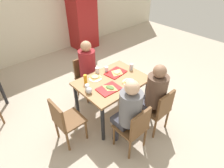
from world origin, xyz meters
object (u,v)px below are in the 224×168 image
Objects in this scene: chair_near_left at (135,127)px; pizza_slice_d at (128,82)px; chair_near_right at (159,109)px; soda_can at (131,67)px; person_far_side at (89,67)px; condiment_bottle at (85,79)px; chair_left_end at (64,120)px; paper_plate_center at (95,78)px; paper_plate_near_edge at (129,82)px; person_in_red at (128,110)px; pizza_slice_b at (117,72)px; plastic_cup_b at (129,87)px; chair_far_side at (85,75)px; drink_fridge at (82,16)px; person_in_brown_jacket at (154,93)px; tray_red_far at (116,73)px; pizza_slice_a at (110,87)px; foil_bundle at (89,91)px; plastic_cup_d at (107,69)px; plastic_cup_c at (87,87)px; plastic_cup_a at (97,70)px; pizza_slice_c at (95,77)px; main_table at (112,85)px.

chair_near_left reaches higher than pizza_slice_d.
soda_can is at bearing 76.24° from chair_near_right.
person_far_side is 7.76× the size of condiment_bottle.
chair_left_end is 0.87m from paper_plate_center.
paper_plate_center is 1.80× the size of soda_can.
soda_can reaches higher than chair_near_right.
paper_plate_center is 0.58m from paper_plate_near_edge.
pizza_slice_b is at bearing 56.82° from person_in_red.
person_in_red is 0.45m from plastic_cup_b.
plastic_cup_b reaches higher than chair_left_end.
chair_near_left is at bearing -100.18° from chair_far_side.
drink_fridge is at bearing 73.31° from chair_near_right.
person_in_brown_jacket is 1.02m from paper_plate_center.
person_in_brown_jacket is at bearing -107.31° from drink_fridge.
person_in_red is at bearing 180.00° from person_in_brown_jacket.
pizza_slice_d is at bearing -96.36° from tray_red_far.
soda_can is at bearing -13.70° from condiment_bottle.
pizza_slice_a is at bearing -143.86° from tray_red_far.
foil_bundle is (-0.79, 0.65, 0.08)m from person_in_brown_jacket.
chair_near_left is 0.79m from paper_plate_near_edge.
foil_bundle is at bearing -154.00° from plastic_cup_d.
person_far_side is at bearing 101.12° from chair_near_right.
condiment_bottle is at bearing 180.00° from paper_plate_center.
plastic_cup_d is at bearing 69.46° from chair_near_left.
pizza_slice_d is (-0.13, 0.58, 0.29)m from chair_near_right.
plastic_cup_c reaches higher than paper_plate_center.
pizza_slice_d is at bearing -17.46° from foil_bundle.
plastic_cup_a is (0.94, 0.36, 0.32)m from chair_left_end.
person_in_red is at bearing 90.00° from chair_near_left.
condiment_bottle is 1.60× the size of foil_bundle.
chair_near_right is 1.18m from paper_plate_center.
soda_can reaches higher than tray_red_far.
paper_plate_near_edge is 2.20× the size of foil_bundle.
paper_plate_near_edge is 0.71m from plastic_cup_c.
pizza_slice_a is (-0.01, -0.39, 0.02)m from paper_plate_center.
plastic_cup_c reaches higher than paper_plate_near_edge.
plastic_cup_d is (-0.09, 0.15, 0.04)m from tray_red_far.
person_in_brown_jacket reaches higher than pizza_slice_c.
condiment_bottle is (-0.55, 0.47, 0.08)m from paper_plate_near_edge.
pizza_slice_b is (0.39, -0.13, 0.02)m from paper_plate_center.
person_in_brown_jacket reaches higher than plastic_cup_a.
pizza_slice_a is at bearing -139.75° from main_table.
plastic_cup_d is 0.05× the size of drink_fridge.
person_far_side is 0.77m from plastic_cup_c.
pizza_slice_d is (0.16, -0.90, 0.04)m from person_far_side.
main_table is 0.39m from plastic_cup_a.
plastic_cup_d is 0.68m from foil_bundle.
chair_left_end reaches higher than pizza_slice_d.
condiment_bottle is (-0.20, 0.39, 0.06)m from pizza_slice_a.
chair_left_end is 1.06m from plastic_cup_a.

